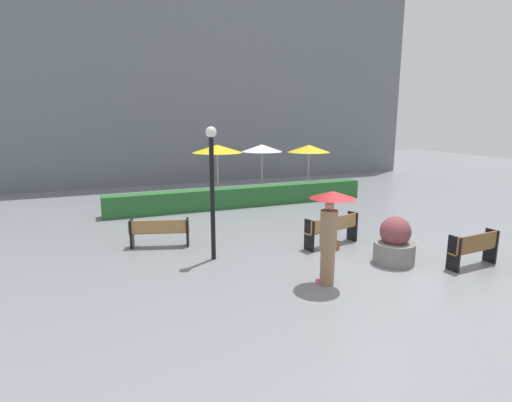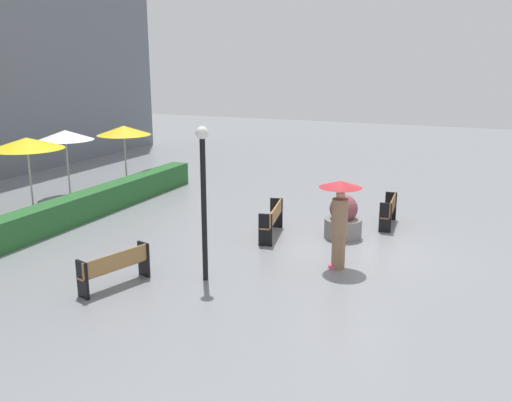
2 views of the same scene
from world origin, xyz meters
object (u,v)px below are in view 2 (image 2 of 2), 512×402
object	(u,v)px
bench_near_right	(390,209)
bench_far_left	(115,266)
lamp_post	(203,187)
patio_umbrella_yellow_far	(124,130)
bench_mid_center	(273,218)
patio_umbrella_white	(65,135)
planter_pot	(343,220)
patio_umbrella_yellow	(27,143)
pedestrian_with_umbrella	(340,212)

from	to	relation	value
bench_near_right	bench_far_left	size ratio (longest dim) A/B	0.89
bench_far_left	lamp_post	distance (m)	2.57
patio_umbrella_yellow_far	bench_far_left	bearing A→B (deg)	-144.96
bench_mid_center	patio_umbrella_white	size ratio (longest dim) A/B	0.78
bench_near_right	patio_umbrella_white	bearing A→B (deg)	94.65
patio_umbrella_yellow_far	planter_pot	bearing A→B (deg)	-106.54
bench_mid_center	bench_near_right	distance (m)	3.65
bench_mid_center	planter_pot	size ratio (longest dim) A/B	1.53
lamp_post	bench_far_left	bearing A→B (deg)	125.72
bench_mid_center	bench_far_left	bearing A→B (deg)	159.01
patio_umbrella_yellow	patio_umbrella_yellow_far	bearing A→B (deg)	-3.38
bench_near_right	lamp_post	world-z (taller)	lamp_post
bench_far_left	patio_umbrella_yellow	xyz separation A→B (m)	(3.59, 5.95, 1.84)
bench_near_right	patio_umbrella_yellow	distance (m)	11.25
bench_near_right	lamp_post	size ratio (longest dim) A/B	0.44
bench_near_right	patio_umbrella_white	size ratio (longest dim) A/B	0.63
patio_umbrella_yellow	patio_umbrella_yellow_far	size ratio (longest dim) A/B	1.04
pedestrian_with_umbrella	lamp_post	distance (m)	3.28
bench_near_right	bench_mid_center	bearing A→B (deg)	129.33
pedestrian_with_umbrella	patio_umbrella_yellow_far	size ratio (longest dim) A/B	0.88
bench_mid_center	patio_umbrella_white	world-z (taller)	patio_umbrella_white
lamp_post	patio_umbrella_yellow_far	world-z (taller)	lamp_post
planter_pot	patio_umbrella_yellow_far	size ratio (longest dim) A/B	0.51
lamp_post	patio_umbrella_white	world-z (taller)	lamp_post
pedestrian_with_umbrella	patio_umbrella_yellow	distance (m)	10.13
bench_far_left	patio_umbrella_yellow_far	world-z (taller)	patio_umbrella_yellow_far
bench_far_left	patio_umbrella_yellow	world-z (taller)	patio_umbrella_yellow
bench_mid_center	patio_umbrella_yellow_far	bearing A→B (deg)	65.40
bench_far_left	patio_umbrella_yellow	distance (m)	7.19
planter_pot	patio_umbrella_yellow_far	world-z (taller)	patio_umbrella_yellow_far
bench_near_right	pedestrian_with_umbrella	size ratio (longest dim) A/B	0.73
planter_pot	patio_umbrella_yellow_far	bearing A→B (deg)	73.46
patio_umbrella_yellow	patio_umbrella_yellow_far	xyz separation A→B (m)	(4.52, -0.27, -0.10)
patio_umbrella_yellow	patio_umbrella_white	world-z (taller)	patio_umbrella_yellow
patio_umbrella_yellow	patio_umbrella_white	distance (m)	2.59
lamp_post	patio_umbrella_yellow	distance (m)	7.93
planter_pot	lamp_post	xyz separation A→B (m)	(-4.20, 2.06, 1.63)
bench_mid_center	bench_near_right	world-z (taller)	bench_mid_center
planter_pot	pedestrian_with_umbrella	bearing A→B (deg)	-168.08
patio_umbrella_yellow_far	patio_umbrella_white	bearing A→B (deg)	153.68
bench_far_left	planter_pot	world-z (taller)	planter_pot
patio_umbrella_yellow	patio_umbrella_yellow_far	world-z (taller)	patio_umbrella_yellow
planter_pot	patio_umbrella_white	bearing A→B (deg)	85.92
bench_mid_center	pedestrian_with_umbrella	xyz separation A→B (m)	(-1.61, -2.33, 0.85)
patio_umbrella_white	patio_umbrella_yellow_far	distance (m)	2.27
bench_far_left	lamp_post	size ratio (longest dim) A/B	0.50
patio_umbrella_white	bench_mid_center	bearing A→B (deg)	-99.31
planter_pot	bench_far_left	bearing A→B (deg)	145.68
bench_far_left	patio_umbrella_yellow_far	distance (m)	10.05
pedestrian_with_umbrella	patio_umbrella_yellow	size ratio (longest dim) A/B	0.84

